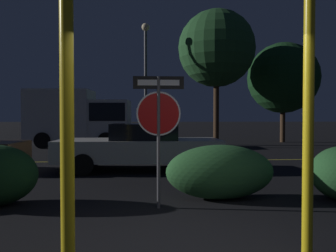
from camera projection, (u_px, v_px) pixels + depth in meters
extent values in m
cube|color=gold|center=(158.00, 161.00, 12.01)|extent=(36.60, 0.12, 0.01)
cylinder|color=#4C4C51|center=(159.00, 143.00, 5.70)|extent=(0.06, 0.06, 2.30)
cylinder|color=white|center=(159.00, 114.00, 5.69)|extent=(0.77, 0.02, 0.77)
cylinder|color=#B71414|center=(159.00, 114.00, 5.69)|extent=(0.71, 0.03, 0.71)
cube|color=black|center=(159.00, 83.00, 5.68)|extent=(0.88, 0.04, 0.22)
cube|color=white|center=(159.00, 83.00, 5.68)|extent=(0.73, 0.04, 0.10)
cylinder|color=yellow|center=(67.00, 118.00, 3.53)|extent=(0.15, 0.15, 3.16)
cylinder|color=yellow|center=(308.00, 117.00, 3.63)|extent=(0.12, 0.12, 3.18)
ellipsoid|color=#2D6633|center=(220.00, 172.00, 6.35)|extent=(2.11, 1.00, 1.06)
cylinder|color=black|center=(7.00, 158.00, 10.45)|extent=(0.61, 0.22, 0.60)
cube|color=silver|center=(139.00, 150.00, 9.91)|extent=(4.89, 1.96, 0.63)
cube|color=black|center=(144.00, 132.00, 9.91)|extent=(1.97, 1.65, 0.47)
cylinder|color=black|center=(83.00, 165.00, 8.93)|extent=(0.60, 0.21, 0.60)
cylinder|color=black|center=(94.00, 157.00, 10.74)|extent=(0.60, 0.21, 0.60)
cylinder|color=black|center=(193.00, 164.00, 9.11)|extent=(0.60, 0.21, 0.60)
cylinder|color=black|center=(185.00, 156.00, 10.91)|extent=(0.60, 0.21, 0.60)
sphere|color=#F4EFCC|center=(51.00, 151.00, 9.19)|extent=(0.14, 0.14, 0.14)
sphere|color=#F4EFCC|center=(62.00, 147.00, 10.36)|extent=(0.14, 0.14, 0.14)
cube|color=silver|center=(110.00, 120.00, 17.85)|extent=(2.19, 2.20, 2.13)
cube|color=black|center=(110.00, 112.00, 17.84)|extent=(1.99, 2.23, 0.94)
cube|color=silver|center=(61.00, 115.00, 17.82)|extent=(3.49, 2.42, 2.68)
cylinder|color=black|center=(113.00, 138.00, 18.93)|extent=(0.86, 0.33, 0.84)
cylinder|color=black|center=(106.00, 140.00, 16.81)|extent=(0.86, 0.33, 0.84)
cylinder|color=black|center=(56.00, 138.00, 18.91)|extent=(0.86, 0.33, 0.84)
cylinder|color=black|center=(43.00, 140.00, 16.79)|extent=(0.86, 0.33, 0.84)
cylinder|color=#4C4C51|center=(146.00, 89.00, 17.76)|extent=(0.16, 0.16, 6.28)
sphere|color=#F9E5B2|center=(146.00, 27.00, 17.68)|extent=(0.43, 0.43, 0.43)
cylinder|color=#422D1E|center=(216.00, 111.00, 18.99)|extent=(0.32, 0.32, 3.99)
sphere|color=#235128|center=(216.00, 49.00, 18.90)|extent=(4.44, 4.44, 4.44)
cylinder|color=#422D1E|center=(283.00, 123.00, 21.29)|extent=(0.32, 0.32, 2.53)
sphere|color=#143819|center=(283.00, 78.00, 21.22)|extent=(4.56, 4.56, 4.56)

